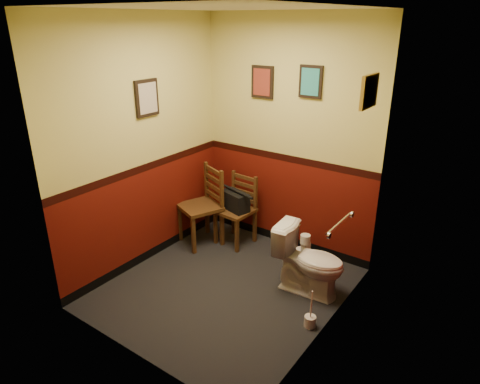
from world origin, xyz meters
name	(u,v)px	position (x,y,z in m)	size (l,w,h in m)	color
floor	(226,288)	(0.00, 0.00, 0.00)	(2.20, 2.40, 0.00)	black
ceiling	(222,7)	(0.00, 0.00, 2.70)	(2.20, 2.40, 0.00)	silver
wall_back	(288,138)	(0.00, 1.20, 1.35)	(2.20, 2.70, 0.00)	#520F09
wall_front	(123,209)	(0.00, -1.20, 1.35)	(2.20, 2.70, 0.00)	#520F09
wall_left	(143,146)	(-1.10, 0.00, 1.35)	(2.40, 2.70, 0.00)	#520F09
wall_right	(335,191)	(1.10, 0.00, 1.35)	(2.40, 2.70, 0.00)	#520F09
grab_bar	(340,224)	(1.07, 0.25, 0.95)	(0.05, 0.56, 0.06)	silver
framed_print_back_a	(262,82)	(-0.35, 1.18, 1.95)	(0.28, 0.04, 0.36)	black
framed_print_back_b	(311,82)	(0.25, 1.18, 2.00)	(0.26, 0.04, 0.34)	black
framed_print_left	(147,98)	(-1.08, 0.10, 1.85)	(0.04, 0.30, 0.38)	black
framed_print_right	(369,91)	(1.08, 0.60, 2.05)	(0.04, 0.34, 0.28)	olive
toilet	(310,261)	(0.72, 0.45, 0.35)	(0.40, 0.72, 0.70)	white
toilet_brush	(310,321)	(0.99, -0.04, 0.06)	(0.11, 0.11, 0.38)	silver
chair_left	(203,206)	(-0.83, 0.64, 0.49)	(0.59, 0.59, 0.97)	#4D2F17
chair_right	(237,210)	(-0.50, 0.89, 0.43)	(0.43, 0.43, 0.87)	#4D2F17
handbag	(235,201)	(-0.50, 0.85, 0.57)	(0.40, 0.27, 0.26)	black
tp_stack	(306,248)	(0.40, 1.01, 0.13)	(0.24, 0.15, 0.32)	silver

